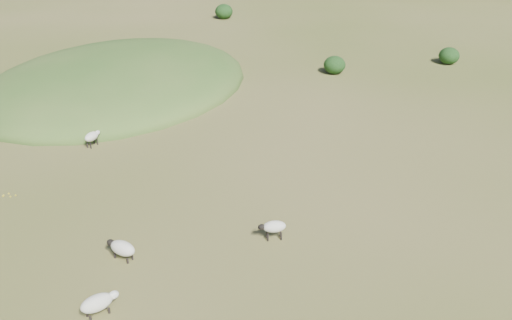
{
  "coord_description": "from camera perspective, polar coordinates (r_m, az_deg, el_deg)",
  "views": [
    {
      "loc": [
        11.79,
        -16.73,
        12.43
      ],
      "look_at": [
        2.0,
        4.0,
        1.0
      ],
      "focal_mm": 40.0,
      "sensor_mm": 36.0,
      "label": 1
    }
  ],
  "objects": [
    {
      "name": "sheep_0",
      "position": [
        19.05,
        -15.53,
        -13.58
      ],
      "size": [
        0.99,
        1.32,
        0.74
      ],
      "rotation": [
        0.0,
        0.0,
        1.08
      ],
      "color": "beige",
      "rests_on": "ground"
    },
    {
      "name": "sheep_3",
      "position": [
        21.72,
        1.75,
        -6.7
      ],
      "size": [
        1.08,
        0.89,
        0.78
      ],
      "rotation": [
        0.0,
        0.0,
        3.73
      ],
      "color": "beige",
      "rests_on": "ground"
    },
    {
      "name": "shrubs",
      "position": [
        48.16,
        5.27,
        12.23
      ],
      "size": [
        23.64,
        13.53,
        1.39
      ],
      "color": "black",
      "rests_on": "ground"
    },
    {
      "name": "sheep_2",
      "position": [
        21.27,
        -13.27,
        -8.56
      ],
      "size": [
        1.28,
        0.64,
        0.73
      ],
      "rotation": [
        0.0,
        0.0,
        3.05
      ],
      "color": "beige",
      "rests_on": "ground"
    },
    {
      "name": "sheep_1",
      "position": [
        30.27,
        -16.09,
        2.27
      ],
      "size": [
        0.47,
        1.06,
        0.77
      ],
      "rotation": [
        0.0,
        0.0,
        1.56
      ],
      "color": "beige",
      "rests_on": "ground"
    },
    {
      "name": "ground",
      "position": [
        40.53,
        7.2,
        8.43
      ],
      "size": [
        160.0,
        160.0,
        0.0
      ],
      "primitive_type": "plane",
      "color": "#425219",
      "rests_on": "ground"
    },
    {
      "name": "mound",
      "position": [
        39.31,
        -13.71,
        7.31
      ],
      "size": [
        16.0,
        20.0,
        4.0
      ],
      "primitive_type": "ellipsoid",
      "color": "#33561E",
      "rests_on": "ground"
    }
  ]
}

